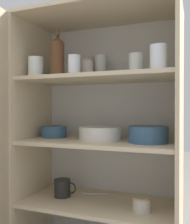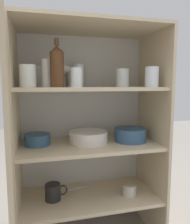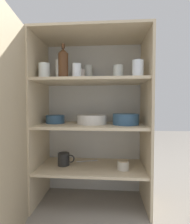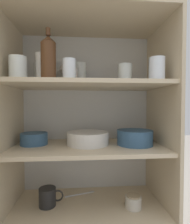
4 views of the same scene
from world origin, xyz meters
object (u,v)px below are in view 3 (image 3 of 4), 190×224
at_px(mixing_bowl_large, 126,119).
at_px(plate_stack_white, 91,119).
at_px(serving_bowl_small, 55,119).
at_px(coffee_mug_primary, 64,159).
at_px(storage_jar, 123,165).
at_px(wine_bottle, 63,63).

bearing_deg(mixing_bowl_large, plate_stack_white, 173.94).
bearing_deg(serving_bowl_small, coffee_mug_primary, -29.25).
bearing_deg(storage_jar, serving_bowl_small, 169.46).
distance_m(plate_stack_white, storage_jar, 0.42).
height_order(coffee_mug_primary, storage_jar, coffee_mug_primary).
height_order(wine_bottle, storage_jar, wine_bottle).
xyz_separation_m(mixing_bowl_large, storage_jar, (-0.02, -0.05, -0.34)).
bearing_deg(storage_jar, mixing_bowl_large, 67.30).
distance_m(serving_bowl_small, coffee_mug_primary, 0.33).
height_order(plate_stack_white, serving_bowl_small, plate_stack_white).
bearing_deg(plate_stack_white, coffee_mug_primary, -173.57).
xyz_separation_m(coffee_mug_primary, storage_jar, (0.46, -0.06, -0.02)).
height_order(plate_stack_white, storage_jar, plate_stack_white).
bearing_deg(storage_jar, wine_bottle, -172.87).
bearing_deg(mixing_bowl_large, coffee_mug_primary, 179.53).
relative_size(plate_stack_white, mixing_bowl_large, 1.19).
xyz_separation_m(plate_stack_white, mixing_bowl_large, (0.27, -0.03, 0.01)).
relative_size(wine_bottle, serving_bowl_small, 1.63).
bearing_deg(wine_bottle, coffee_mug_primary, 105.22).
bearing_deg(storage_jar, coffee_mug_primary, 173.16).
bearing_deg(coffee_mug_primary, mixing_bowl_large, -0.47).
height_order(serving_bowl_small, coffee_mug_primary, serving_bowl_small).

